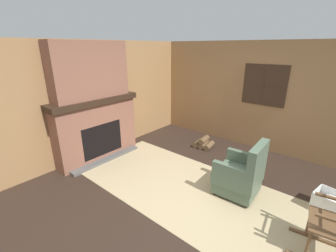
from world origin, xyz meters
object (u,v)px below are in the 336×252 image
object	(u,v)px
laundry_basket	(332,204)
oil_lamp_vase	(64,98)
storage_case	(119,89)
armchair	(241,175)
firewood_stack	(204,143)
decorative_plate_on_mantel	(94,91)

from	to	relation	value
laundry_basket	oil_lamp_vase	size ratio (longest dim) A/B	1.95
laundry_basket	storage_case	xyz separation A→B (m)	(-4.08, -0.47, 1.23)
armchair	oil_lamp_vase	xyz separation A→B (m)	(-2.89, -1.25, 1.04)
oil_lamp_vase	storage_case	size ratio (longest dim) A/B	0.95
firewood_stack	armchair	bearing A→B (deg)	-40.57
oil_lamp_vase	laundry_basket	bearing A→B (deg)	22.58
laundry_basket	storage_case	world-z (taller)	storage_case
laundry_basket	firewood_stack	bearing A→B (deg)	163.97
laundry_basket	storage_case	bearing A→B (deg)	-173.40
firewood_stack	laundry_basket	xyz separation A→B (m)	(2.58, -0.74, 0.05)
laundry_basket	decorative_plate_on_mantel	xyz separation A→B (m)	(-4.10, -1.06, 1.28)
firewood_stack	storage_case	size ratio (longest dim) A/B	1.65
laundry_basket	oil_lamp_vase	distance (m)	4.59
armchair	storage_case	world-z (taller)	storage_case
decorative_plate_on_mantel	oil_lamp_vase	bearing A→B (deg)	-88.20
laundry_basket	decorative_plate_on_mantel	size ratio (longest dim) A/B	2.03
armchair	decorative_plate_on_mantel	distance (m)	3.16
armchair	laundry_basket	world-z (taller)	armchair
firewood_stack	storage_case	world-z (taller)	storage_case
laundry_basket	oil_lamp_vase	bearing A→B (deg)	-157.42
armchair	firewood_stack	xyz separation A→B (m)	(-1.39, 1.19, -0.25)
storage_case	decorative_plate_on_mantel	size ratio (longest dim) A/B	1.10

